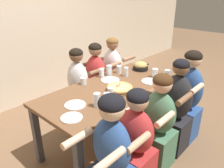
{
  "coord_description": "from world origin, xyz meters",
  "views": [
    {
      "loc": [
        -1.76,
        -1.59,
        1.86
      ],
      "look_at": [
        0.0,
        0.0,
        0.82
      ],
      "focal_mm": 35.0,
      "sensor_mm": 36.0,
      "label": 1
    }
  ],
  "objects_px": {
    "skillet_bowl": "(141,66)",
    "diner_far_center": "(79,91)",
    "cocktail_glass_blue": "(83,81)",
    "diner_far_midright": "(96,83)",
    "drinking_glass_i": "(167,75)",
    "diner_near_left": "(111,161)",
    "empty_plate_c": "(110,80)",
    "diner_near_right": "(187,100)",
    "drinking_glass_c": "(97,101)",
    "drinking_glass_d": "(102,73)",
    "empty_plate_d": "(75,105)",
    "drinking_glass_f": "(110,94)",
    "diner_far_right": "(112,76)",
    "drinking_glass_g": "(155,73)",
    "drinking_glass_a": "(109,71)",
    "diner_near_center": "(158,126)",
    "diner_near_midright": "(175,111)",
    "pizza_board_main": "(120,88)",
    "empty_plate_b": "(72,118)",
    "drinking_glass_e": "(107,100)",
    "drinking_glass_h": "(126,72)",
    "drinking_glass_b": "(119,70)",
    "diner_near_midleft": "(135,145)",
    "empty_plate_a": "(150,81)"
  },
  "relations": [
    {
      "from": "drinking_glass_d",
      "to": "empty_plate_d",
      "type": "bearing_deg",
      "value": -154.51
    },
    {
      "from": "empty_plate_c",
      "to": "empty_plate_b",
      "type": "bearing_deg",
      "value": -158.9
    },
    {
      "from": "diner_near_left",
      "to": "drinking_glass_a",
      "type": "bearing_deg",
      "value": -46.26
    },
    {
      "from": "cocktail_glass_blue",
      "to": "drinking_glass_e",
      "type": "bearing_deg",
      "value": -108.41
    },
    {
      "from": "empty_plate_b",
      "to": "cocktail_glass_blue",
      "type": "distance_m",
      "value": 0.77
    },
    {
      "from": "drinking_glass_c",
      "to": "diner_far_right",
      "type": "bearing_deg",
      "value": 35.96
    },
    {
      "from": "diner_near_midright",
      "to": "diner_near_left",
      "type": "bearing_deg",
      "value": 90.0
    },
    {
      "from": "empty_plate_b",
      "to": "cocktail_glass_blue",
      "type": "bearing_deg",
      "value": 40.95
    },
    {
      "from": "drinking_glass_g",
      "to": "drinking_glass_f",
      "type": "bearing_deg",
      "value": 179.45
    },
    {
      "from": "empty_plate_c",
      "to": "drinking_glass_c",
      "type": "bearing_deg",
      "value": -148.19
    },
    {
      "from": "cocktail_glass_blue",
      "to": "drinking_glass_c",
      "type": "xyz_separation_m",
      "value": [
        -0.27,
        -0.52,
        0.02
      ]
    },
    {
      "from": "skillet_bowl",
      "to": "diner_far_center",
      "type": "relative_size",
      "value": 0.28
    },
    {
      "from": "drinking_glass_b",
      "to": "diner_near_midleft",
      "type": "bearing_deg",
      "value": -132.15
    },
    {
      "from": "drinking_glass_i",
      "to": "diner_near_left",
      "type": "relative_size",
      "value": 0.09
    },
    {
      "from": "pizza_board_main",
      "to": "diner_far_center",
      "type": "distance_m",
      "value": 0.81
    },
    {
      "from": "empty_plate_b",
      "to": "diner_near_center",
      "type": "bearing_deg",
      "value": -31.43
    },
    {
      "from": "drinking_glass_a",
      "to": "diner_near_center",
      "type": "distance_m",
      "value": 1.04
    },
    {
      "from": "pizza_board_main",
      "to": "empty_plate_d",
      "type": "distance_m",
      "value": 0.58
    },
    {
      "from": "drinking_glass_a",
      "to": "drinking_glass_f",
      "type": "relative_size",
      "value": 1.07
    },
    {
      "from": "diner_far_center",
      "to": "diner_near_right",
      "type": "distance_m",
      "value": 1.47
    },
    {
      "from": "diner_near_center",
      "to": "diner_near_left",
      "type": "bearing_deg",
      "value": 90.0
    },
    {
      "from": "empty_plate_b",
      "to": "drinking_glass_a",
      "type": "bearing_deg",
      "value": 25.42
    },
    {
      "from": "drinking_glass_i",
      "to": "diner_far_right",
      "type": "relative_size",
      "value": 0.09
    },
    {
      "from": "drinking_glass_d",
      "to": "diner_far_midright",
      "type": "height_order",
      "value": "diner_far_midright"
    },
    {
      "from": "empty_plate_d",
      "to": "cocktail_glass_blue",
      "type": "relative_size",
      "value": 1.88
    },
    {
      "from": "drinking_glass_a",
      "to": "diner_near_right",
      "type": "height_order",
      "value": "diner_near_right"
    },
    {
      "from": "empty_plate_d",
      "to": "drinking_glass_c",
      "type": "bearing_deg",
      "value": -53.38
    },
    {
      "from": "skillet_bowl",
      "to": "drinking_glass_i",
      "type": "bearing_deg",
      "value": -92.68
    },
    {
      "from": "diner_near_midright",
      "to": "diner_far_center",
      "type": "height_order",
      "value": "diner_near_midright"
    },
    {
      "from": "pizza_board_main",
      "to": "empty_plate_c",
      "type": "height_order",
      "value": "pizza_board_main"
    },
    {
      "from": "empty_plate_c",
      "to": "diner_near_right",
      "type": "bearing_deg",
      "value": -55.81
    },
    {
      "from": "drinking_glass_f",
      "to": "diner_far_right",
      "type": "relative_size",
      "value": 0.11
    },
    {
      "from": "empty_plate_c",
      "to": "drinking_glass_c",
      "type": "height_order",
      "value": "drinking_glass_c"
    },
    {
      "from": "drinking_glass_g",
      "to": "cocktail_glass_blue",
      "type": "bearing_deg",
      "value": 147.19
    },
    {
      "from": "drinking_glass_e",
      "to": "diner_near_midright",
      "type": "distance_m",
      "value": 0.9
    },
    {
      "from": "empty_plate_c",
      "to": "drinking_glass_a",
      "type": "distance_m",
      "value": 0.2
    },
    {
      "from": "cocktail_glass_blue",
      "to": "diner_near_right",
      "type": "bearing_deg",
      "value": -48.28
    },
    {
      "from": "empty_plate_a",
      "to": "empty_plate_b",
      "type": "relative_size",
      "value": 1.13
    },
    {
      "from": "empty_plate_b",
      "to": "diner_near_center",
      "type": "xyz_separation_m",
      "value": [
        0.77,
        -0.47,
        -0.26
      ]
    },
    {
      "from": "diner_near_midleft",
      "to": "drinking_glass_b",
      "type": "bearing_deg",
      "value": -42.15
    },
    {
      "from": "drinking_glass_a",
      "to": "drinking_glass_h",
      "type": "relative_size",
      "value": 1.12
    },
    {
      "from": "drinking_glass_d",
      "to": "drinking_glass_f",
      "type": "relative_size",
      "value": 0.88
    },
    {
      "from": "cocktail_glass_blue",
      "to": "diner_far_midright",
      "type": "bearing_deg",
      "value": 31.52
    },
    {
      "from": "empty_plate_d",
      "to": "drinking_glass_a",
      "type": "relative_size",
      "value": 1.54
    },
    {
      "from": "pizza_board_main",
      "to": "drinking_glass_i",
      "type": "distance_m",
      "value": 0.76
    },
    {
      "from": "drinking_glass_g",
      "to": "diner_far_midright",
      "type": "xyz_separation_m",
      "value": [
        -0.29,
        0.83,
        -0.29
      ]
    },
    {
      "from": "drinking_glass_f",
      "to": "diner_near_center",
      "type": "xyz_separation_m",
      "value": [
        0.25,
        -0.46,
        -0.31
      ]
    },
    {
      "from": "cocktail_glass_blue",
      "to": "drinking_glass_h",
      "type": "relative_size",
      "value": 0.92
    },
    {
      "from": "drinking_glass_a",
      "to": "pizza_board_main",
      "type": "bearing_deg",
      "value": -123.07
    },
    {
      "from": "empty_plate_b",
      "to": "diner_near_left",
      "type": "distance_m",
      "value": 0.52
    }
  ]
}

